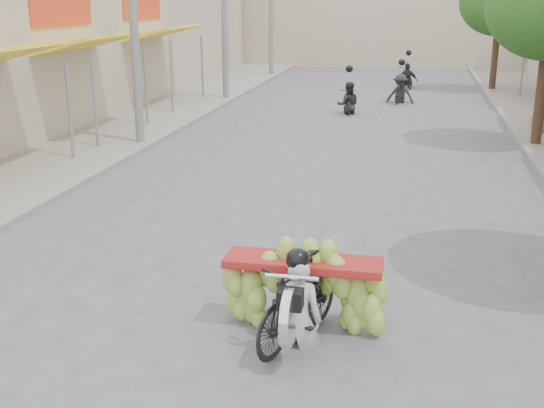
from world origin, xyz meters
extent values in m
cube|color=gray|center=(-7.00, 15.00, 0.06)|extent=(4.00, 60.00, 0.12)
cylinder|color=slate|center=(-6.30, 9.80, 1.27)|extent=(0.08, 0.08, 2.55)
cube|color=yellow|center=(-7.12, 13.00, 2.75)|extent=(1.77, 4.00, 0.53)
cylinder|color=slate|center=(-6.30, 11.20, 1.27)|extent=(0.08, 0.08, 2.55)
cylinder|color=slate|center=(-6.30, 14.80, 1.27)|extent=(0.08, 0.08, 2.55)
cube|color=red|center=(-8.00, 13.00, 3.60)|extent=(0.10, 3.50, 0.80)
cube|color=yellow|center=(-7.12, 19.00, 2.75)|extent=(1.77, 4.00, 0.53)
cylinder|color=slate|center=(-6.30, 17.20, 1.27)|extent=(0.08, 0.08, 2.55)
cylinder|color=slate|center=(-6.30, 20.80, 1.27)|extent=(0.08, 0.08, 2.55)
cube|color=red|center=(-8.00, 19.00, 3.60)|extent=(0.10, 3.50, 0.80)
cylinder|color=slate|center=(6.30, 20.10, 1.27)|extent=(0.08, 0.08, 2.55)
cylinder|color=slate|center=(6.30, 23.90, 1.27)|extent=(0.08, 0.08, 2.55)
cube|color=#B7A891|center=(0.00, 38.00, 3.50)|extent=(20.00, 6.00, 7.00)
cylinder|color=#3A2719|center=(5.40, 14.00, 1.60)|extent=(0.28, 0.28, 3.20)
cylinder|color=#3A2719|center=(5.40, 26.00, 1.60)|extent=(0.28, 0.28, 3.20)
ellipsoid|color=#265A1A|center=(5.40, 26.00, 3.80)|extent=(3.40, 3.40, 2.90)
imported|color=black|center=(0.81, 1.72, 0.54)|extent=(1.16, 1.90, 1.08)
cylinder|color=silver|center=(0.81, 1.07, 0.62)|extent=(0.10, 0.66, 0.66)
cube|color=black|center=(0.81, 1.17, 0.80)|extent=(0.28, 0.22, 0.22)
cylinder|color=silver|center=(0.81, 1.27, 1.02)|extent=(0.60, 0.05, 0.05)
cube|color=maroon|center=(0.81, 2.07, 0.88)|extent=(1.93, 0.55, 0.10)
imported|color=#B8B9C1|center=(0.81, 1.67, 1.12)|extent=(0.59, 0.43, 1.63)
sphere|color=black|center=(0.81, 1.64, 1.90)|extent=(0.28, 0.28, 0.28)
imported|color=black|center=(-0.24, 18.66, 0.40)|extent=(0.70, 1.48, 0.80)
imported|color=#23242A|center=(-0.24, 18.66, 1.12)|extent=(0.84, 0.58, 1.65)
sphere|color=black|center=(-0.24, 18.66, 1.58)|extent=(0.26, 0.26, 0.26)
imported|color=black|center=(1.51, 21.60, 0.52)|extent=(0.82, 1.83, 1.04)
imported|color=#23242A|center=(1.51, 21.60, 1.12)|extent=(1.14, 0.74, 1.65)
sphere|color=black|center=(1.51, 21.60, 1.58)|extent=(0.26, 0.26, 0.26)
imported|color=black|center=(1.70, 26.36, 0.45)|extent=(0.97, 1.71, 0.91)
imported|color=#23242A|center=(1.70, 26.36, 1.12)|extent=(1.07, 0.76, 1.65)
sphere|color=black|center=(1.70, 26.36, 1.58)|extent=(0.26, 0.26, 0.26)
camera|label=1|loc=(2.01, -5.61, 4.00)|focal=45.00mm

